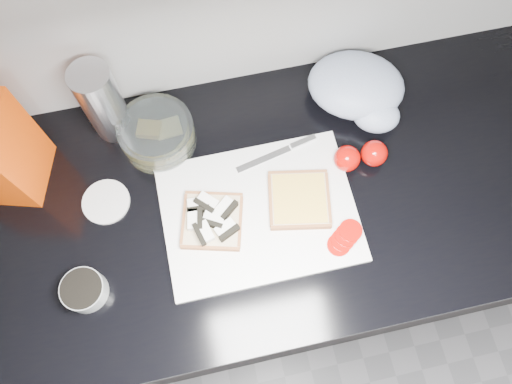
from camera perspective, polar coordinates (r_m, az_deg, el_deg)
The scene contains 13 objects.
base_cabinet at distance 1.51m, azimuth -2.73°, elevation -7.25°, with size 3.50×0.60×0.86m, color black.
countertop at distance 1.08m, azimuth -3.79°, elevation -1.56°, with size 3.50×0.64×0.04m, color black.
cutting_board at distance 1.04m, azimuth 0.36°, elevation -2.37°, with size 0.40×0.30×0.01m, color white.
bread_left at distance 1.02m, azimuth -5.10°, elevation -3.17°, with size 0.15×0.15×0.04m.
bread_right at distance 1.04m, azimuth 4.96°, elevation -0.88°, with size 0.15×0.15×0.02m.
tomato_slices at distance 1.03m, azimuth 10.09°, elevation -5.16°, with size 0.09×0.08×0.02m.
knife at distance 1.09m, azimuth 3.49°, elevation 4.92°, with size 0.19×0.05×0.01m.
seed_tub at distance 1.04m, azimuth -19.07°, elevation -10.54°, with size 0.09×0.09×0.04m.
tub_lid at distance 1.10m, azimuth -16.76°, elevation -1.08°, with size 0.10×0.10×0.01m, color silver.
glass_bowl at distance 1.11m, azimuth -11.21°, elevation 6.53°, with size 0.16×0.16×0.07m.
steel_canister at distance 1.09m, azimuth -17.12°, elevation 9.74°, with size 0.08×0.08×0.20m, color silver.
grocery_bag at distance 1.15m, azimuth 11.67°, elevation 11.41°, with size 0.26×0.25×0.09m.
whole_tomatoes at distance 1.09m, azimuth 11.87°, elevation 4.06°, with size 0.12×0.06×0.06m.
Camera 1 is at (-0.01, 0.84, 1.90)m, focal length 35.00 mm.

